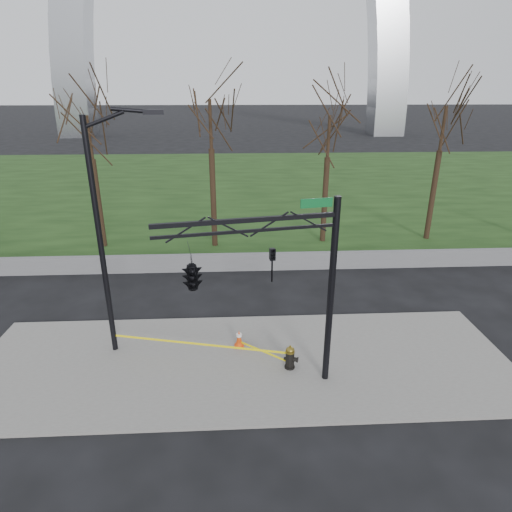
{
  "coord_description": "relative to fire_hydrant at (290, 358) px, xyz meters",
  "views": [
    {
      "loc": [
        -0.23,
        -12.11,
        8.69
      ],
      "look_at": [
        0.5,
        2.0,
        3.13
      ],
      "focal_mm": 29.89,
      "sensor_mm": 36.0,
      "label": 1
    }
  ],
  "objects": [
    {
      "name": "guardrail",
      "position": [
        -1.5,
        8.44,
        -0.04
      ],
      "size": [
        60.0,
        0.3,
        0.9
      ],
      "primitive_type": "cube",
      "color": "#59595B",
      "rests_on": "ground"
    },
    {
      "name": "caution_tape",
      "position": [
        -2.47,
        0.7,
        0.07
      ],
      "size": [
        6.04,
        1.41,
        0.43
      ],
      "color": "yellow",
      "rests_on": "ground"
    },
    {
      "name": "grass_strip",
      "position": [
        -1.5,
        30.44,
        -0.46
      ],
      "size": [
        120.0,
        40.0,
        0.06
      ],
      "primitive_type": "cube",
      "color": "black",
      "rests_on": "ground"
    },
    {
      "name": "fire_hydrant",
      "position": [
        0.0,
        0.0,
        0.0
      ],
      "size": [
        0.53,
        0.35,
        0.84
      ],
      "rotation": [
        0.0,
        0.0,
        -0.35
      ],
      "color": "black",
      "rests_on": "sidewalk"
    },
    {
      "name": "sidewalk",
      "position": [
        -1.5,
        0.44,
        -0.44
      ],
      "size": [
        18.0,
        6.0,
        0.1
      ],
      "primitive_type": "cube",
      "color": "slate",
      "rests_on": "ground"
    },
    {
      "name": "street_light",
      "position": [
        -5.82,
        1.44,
        4.21
      ],
      "size": [
        2.39,
        0.49,
        8.21
      ],
      "rotation": [
        0.0,
        0.0,
        0.13
      ],
      "color": "black",
      "rests_on": "ground"
    },
    {
      "name": "tree_row",
      "position": [
        0.32,
        12.44,
        4.0
      ],
      "size": [
        49.64,
        4.0,
        8.98
      ],
      "color": "black",
      "rests_on": "ground"
    },
    {
      "name": "traffic_signal_mast",
      "position": [
        -2.14,
        -1.15,
        3.66
      ],
      "size": [
        5.03,
        2.54,
        6.0
      ],
      "rotation": [
        0.0,
        0.0,
        0.18
      ],
      "color": "black",
      "rests_on": "ground"
    },
    {
      "name": "traffic_cone",
      "position": [
        -1.66,
        1.34,
        -0.06
      ],
      "size": [
        0.36,
        0.36,
        0.66
      ],
      "rotation": [
        0.0,
        0.0,
        -0.05
      ],
      "color": "#EB430C",
      "rests_on": "sidewalk"
    },
    {
      "name": "ground",
      "position": [
        -1.5,
        0.44,
        -0.49
      ],
      "size": [
        500.0,
        500.0,
        0.0
      ],
      "primitive_type": "plane",
      "color": "black",
      "rests_on": "ground"
    }
  ]
}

